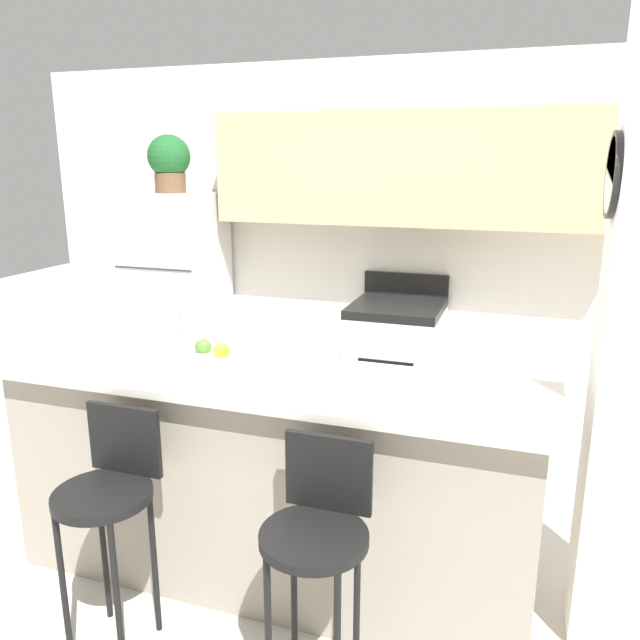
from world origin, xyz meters
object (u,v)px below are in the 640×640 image
object	(u,v)px
refrigerator	(177,300)
bar_stool_right	(318,536)
fruit_bowl	(213,357)
stove_range	(395,366)
trash_bin	(233,392)
bar_stool_left	(110,495)
potted_plant_on_fridge	(169,161)

from	to	relation	value
refrigerator	bar_stool_right	world-z (taller)	refrigerator
bar_stool_right	fruit_bowl	size ratio (longest dim) A/B	4.01
stove_range	fruit_bowl	world-z (taller)	fruit_bowl
stove_range	trash_bin	world-z (taller)	stove_range
bar_stool_left	bar_stool_right	world-z (taller)	same
bar_stool_left	refrigerator	bearing A→B (deg)	115.36
stove_range	bar_stool_right	xyz separation A→B (m)	(0.22, -2.35, 0.17)
refrigerator	stove_range	bearing A→B (deg)	-0.32
refrigerator	potted_plant_on_fridge	size ratio (longest dim) A/B	3.87
refrigerator	fruit_bowl	xyz separation A→B (m)	(1.28, -1.80, 0.22)
refrigerator	potted_plant_on_fridge	distance (m)	1.04
potted_plant_on_fridge	trash_bin	xyz separation A→B (m)	(0.55, -0.20, -1.66)
bar_stool_right	trash_bin	xyz separation A→B (m)	(-1.40, 2.16, -0.44)
refrigerator	trash_bin	size ratio (longest dim) A/B	4.27
potted_plant_on_fridge	refrigerator	bearing A→B (deg)	-61.26
bar_stool_right	bar_stool_left	bearing A→B (deg)	180.00
fruit_bowl	trash_bin	bearing A→B (deg)	114.36
potted_plant_on_fridge	trash_bin	bearing A→B (deg)	-19.90
stove_range	trash_bin	size ratio (longest dim) A/B	2.82
potted_plant_on_fridge	trash_bin	size ratio (longest dim) A/B	1.10
bar_stool_left	stove_range	bearing A→B (deg)	75.39
bar_stool_left	potted_plant_on_fridge	size ratio (longest dim) A/B	2.27
bar_stool_left	potted_plant_on_fridge	bearing A→B (deg)	115.36
refrigerator	fruit_bowl	world-z (taller)	refrigerator
bar_stool_left	trash_bin	size ratio (longest dim) A/B	2.50
refrigerator	bar_stool_left	distance (m)	2.61
trash_bin	bar_stool_right	bearing A→B (deg)	-57.02
bar_stool_right	potted_plant_on_fridge	world-z (taller)	potted_plant_on_fridge
trash_bin	refrigerator	bearing A→B (deg)	160.11
stove_range	bar_stool_left	bearing A→B (deg)	-104.61
stove_range	potted_plant_on_fridge	bearing A→B (deg)	179.67
bar_stool_left	potted_plant_on_fridge	distance (m)	2.88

